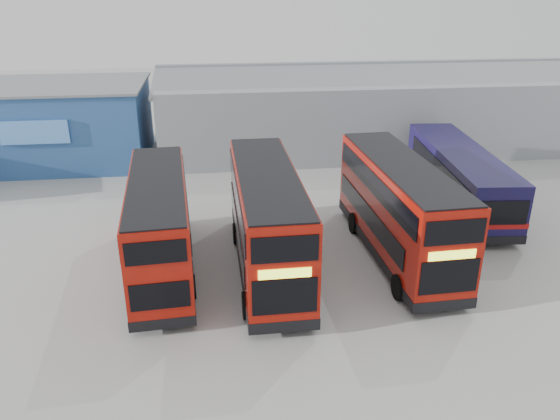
{
  "coord_description": "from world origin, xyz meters",
  "views": [
    {
      "loc": [
        -3.52,
        -19.0,
        11.29
      ],
      "look_at": [
        -0.82,
        2.56,
        2.1
      ],
      "focal_mm": 35.0,
      "sensor_mm": 36.0,
      "label": 1
    }
  ],
  "objects_px": {
    "office_block": "(53,123)",
    "maintenance_shed": "(369,107)",
    "double_decker_left": "(160,227)",
    "double_decker_centre": "(267,222)",
    "single_decker_blue": "(458,178)",
    "double_decker_right": "(399,211)"
  },
  "relations": [
    {
      "from": "office_block",
      "to": "double_decker_right",
      "type": "xyz_separation_m",
      "value": [
        18.23,
        -16.21,
        -0.45
      ]
    },
    {
      "from": "maintenance_shed",
      "to": "single_decker_blue",
      "type": "bearing_deg",
      "value": -83.94
    },
    {
      "from": "double_decker_right",
      "to": "office_block",
      "type": "bearing_deg",
      "value": 136.29
    },
    {
      "from": "double_decker_left",
      "to": "double_decker_centre",
      "type": "height_order",
      "value": "double_decker_centre"
    },
    {
      "from": "office_block",
      "to": "maintenance_shed",
      "type": "height_order",
      "value": "maintenance_shed"
    },
    {
      "from": "maintenance_shed",
      "to": "single_decker_blue",
      "type": "height_order",
      "value": "maintenance_shed"
    },
    {
      "from": "office_block",
      "to": "double_decker_right",
      "type": "relative_size",
      "value": 1.21
    },
    {
      "from": "maintenance_shed",
      "to": "double_decker_centre",
      "type": "height_order",
      "value": "maintenance_shed"
    },
    {
      "from": "maintenance_shed",
      "to": "double_decker_left",
      "type": "height_order",
      "value": "maintenance_shed"
    },
    {
      "from": "double_decker_left",
      "to": "double_decker_centre",
      "type": "distance_m",
      "value": 4.38
    },
    {
      "from": "double_decker_centre",
      "to": "single_decker_blue",
      "type": "distance_m",
      "value": 12.38
    },
    {
      "from": "maintenance_shed",
      "to": "office_block",
      "type": "bearing_deg",
      "value": -174.79
    },
    {
      "from": "double_decker_centre",
      "to": "single_decker_blue",
      "type": "relative_size",
      "value": 0.88
    },
    {
      "from": "double_decker_right",
      "to": "double_decker_centre",
      "type": "bearing_deg",
      "value": -176.7
    },
    {
      "from": "double_decker_left",
      "to": "double_decker_centre",
      "type": "xyz_separation_m",
      "value": [
        4.36,
        -0.39,
        0.14
      ]
    },
    {
      "from": "maintenance_shed",
      "to": "single_decker_blue",
      "type": "xyz_separation_m",
      "value": [
        1.37,
        -12.86,
        -1.07
      ]
    },
    {
      "from": "double_decker_centre",
      "to": "single_decker_blue",
      "type": "height_order",
      "value": "double_decker_centre"
    },
    {
      "from": "office_block",
      "to": "single_decker_blue",
      "type": "height_order",
      "value": "office_block"
    },
    {
      "from": "maintenance_shed",
      "to": "double_decker_right",
      "type": "relative_size",
      "value": 2.99
    },
    {
      "from": "double_decker_centre",
      "to": "double_decker_right",
      "type": "relative_size",
      "value": 1.0
    },
    {
      "from": "office_block",
      "to": "maintenance_shed",
      "type": "distance_m",
      "value": 22.09
    },
    {
      "from": "double_decker_left",
      "to": "maintenance_shed",
      "type": "bearing_deg",
      "value": -130.98
    }
  ]
}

